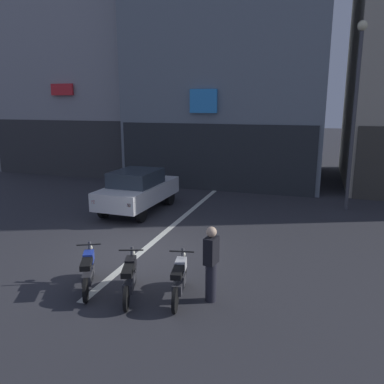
# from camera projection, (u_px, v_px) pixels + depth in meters

# --- Properties ---
(ground_plane) EXTENTS (120.00, 120.00, 0.00)m
(ground_plane) POSITION_uv_depth(u_px,v_px,m) (141.00, 253.00, 11.06)
(ground_plane) COLOR #333338
(lane_centre_line) EXTENTS (0.20, 18.00, 0.01)m
(lane_centre_line) POSITION_uv_depth(u_px,v_px,m) (201.00, 202.00, 16.62)
(lane_centre_line) COLOR silver
(lane_centre_line) RESTS_ON ground
(building_corner_left) EXTENTS (9.05, 7.82, 16.98)m
(building_corner_left) POSITION_uv_depth(u_px,v_px,m) (89.00, 32.00, 24.36)
(building_corner_left) COLOR #9E9EA3
(building_corner_left) RESTS_ON ground
(building_mid_block) EXTENTS (9.84, 9.92, 16.28)m
(building_mid_block) POSITION_uv_depth(u_px,v_px,m) (238.00, 30.00, 21.60)
(building_mid_block) COLOR gray
(building_mid_block) RESTS_ON ground
(car_white_crossing_near) EXTENTS (1.90, 4.16, 1.64)m
(car_white_crossing_near) POSITION_uv_depth(u_px,v_px,m) (138.00, 189.00, 15.10)
(car_white_crossing_near) COLOR black
(car_white_crossing_near) RESTS_ON ground
(street_lamp) EXTENTS (0.36, 0.36, 7.06)m
(street_lamp) POSITION_uv_depth(u_px,v_px,m) (356.00, 100.00, 14.58)
(street_lamp) COLOR #47474C
(street_lamp) RESTS_ON ground
(motorcycle_blue_row_leftmost) EXTENTS (0.80, 1.53, 0.98)m
(motorcycle_blue_row_leftmost) POSITION_uv_depth(u_px,v_px,m) (88.00, 270.00, 8.80)
(motorcycle_blue_row_leftmost) COLOR black
(motorcycle_blue_row_leftmost) RESTS_ON ground
(motorcycle_black_row_left_mid) EXTENTS (0.68, 1.60, 0.98)m
(motorcycle_black_row_left_mid) POSITION_uv_depth(u_px,v_px,m) (130.00, 277.00, 8.46)
(motorcycle_black_row_left_mid) COLOR black
(motorcycle_black_row_left_mid) RESTS_ON ground
(motorcycle_white_row_centre) EXTENTS (0.55, 1.65, 0.98)m
(motorcycle_white_row_centre) POSITION_uv_depth(u_px,v_px,m) (180.00, 279.00, 8.38)
(motorcycle_white_row_centre) COLOR black
(motorcycle_white_row_centre) RESTS_ON ground
(person_by_motorcycles) EXTENTS (0.28, 0.39, 1.67)m
(person_by_motorcycles) POSITION_uv_depth(u_px,v_px,m) (211.00, 264.00, 8.19)
(person_by_motorcycles) COLOR #23232D
(person_by_motorcycles) RESTS_ON ground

